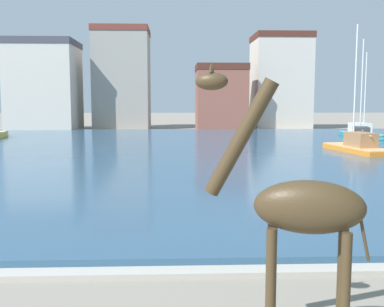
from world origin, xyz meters
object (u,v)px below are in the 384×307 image
at_px(sailboat_teal, 363,135).
at_px(sailboat_orange, 353,147).
at_px(giraffe_statue, 299,212).
at_px(sailboat_green, 360,139).

bearing_deg(sailboat_teal, sailboat_orange, -115.57).
distance_m(sailboat_orange, sailboat_teal, 13.30).
height_order(giraffe_statue, sailboat_green, sailboat_green).
distance_m(giraffe_statue, sailboat_green, 35.19).
height_order(sailboat_green, sailboat_orange, sailboat_orange).
bearing_deg(sailboat_orange, sailboat_teal, 64.43).
distance_m(sailboat_green, sailboat_orange, 7.46).
bearing_deg(sailboat_green, sailboat_orange, -115.61).
relative_size(sailboat_orange, sailboat_teal, 1.07).
height_order(sailboat_green, sailboat_teal, sailboat_green).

